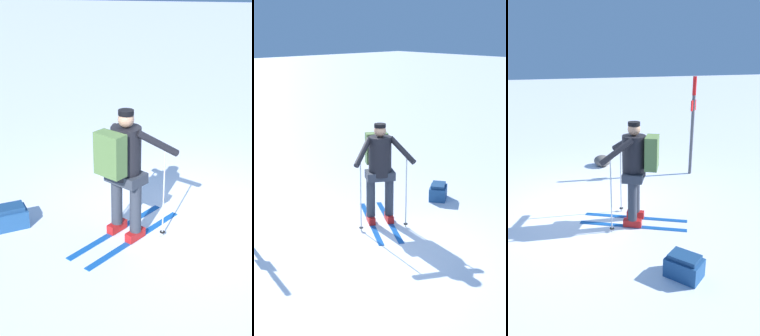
# 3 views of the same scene
# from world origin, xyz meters

# --- Properties ---
(ground_plane) EXTENTS (80.00, 80.00, 0.00)m
(ground_plane) POSITION_xyz_m (0.00, 0.00, 0.00)
(ground_plane) COLOR white
(skier) EXTENTS (1.30, 1.77, 1.74)m
(skier) POSITION_xyz_m (0.74, 0.75, 1.04)
(skier) COLOR #144C9E
(skier) RESTS_ON ground_plane
(dropped_backpack) EXTENTS (0.55, 0.51, 0.32)m
(dropped_backpack) POSITION_xyz_m (2.33, 0.77, 0.15)
(dropped_backpack) COLOR navy
(dropped_backpack) RESTS_ON ground_plane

